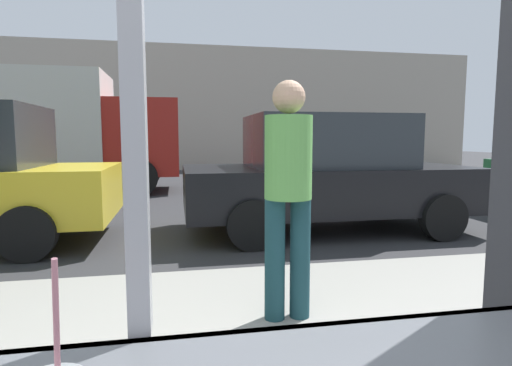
% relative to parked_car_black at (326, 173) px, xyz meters
% --- Properties ---
extents(ground_plane, '(60.00, 60.00, 0.00)m').
position_rel_parked_car_black_xyz_m(ground_plane, '(-2.30, 2.97, -0.87)').
color(ground_plane, '#2D2D30').
extents(sidewalk_strip, '(16.00, 2.80, 0.14)m').
position_rel_parked_car_black_xyz_m(sidewalk_strip, '(-2.30, -3.43, -0.80)').
color(sidewalk_strip, gray).
rests_on(sidewalk_strip, ground).
extents(building_facade_far, '(28.00, 1.20, 5.36)m').
position_rel_parked_car_black_xyz_m(building_facade_far, '(-2.30, 13.03, 1.81)').
color(building_facade_far, '#A89E8E').
rests_on(building_facade_far, ground).
extents(parked_car_black, '(4.25, 2.04, 1.72)m').
position_rel_parked_car_black_xyz_m(parked_car_black, '(0.00, 0.00, 0.00)').
color(parked_car_black, black).
rests_on(parked_car_black, ground).
extents(box_truck, '(6.59, 2.44, 3.00)m').
position_rel_parked_car_black_xyz_m(box_truck, '(-5.60, 5.37, 0.76)').
color(box_truck, beige).
rests_on(box_truck, ground).
extents(pedestrian, '(0.32, 0.32, 1.63)m').
position_rel_parked_car_black_xyz_m(pedestrian, '(-1.47, -3.20, 0.21)').
color(pedestrian, '#193D45').
rests_on(pedestrian, sidewalk_strip).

